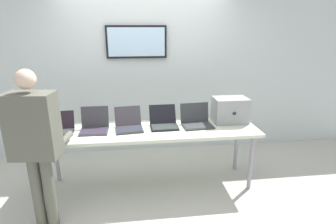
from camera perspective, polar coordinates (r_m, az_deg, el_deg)
ground at (r=3.71m, az=-3.51°, el=-15.19°), size 8.00×8.00×0.04m
back_wall at (r=4.30m, az=-4.86°, el=8.51°), size 8.00×0.11×2.61m
workbench at (r=3.37m, az=-3.74°, el=-4.51°), size 2.67×0.70×0.78m
equipment_box at (r=3.64m, az=13.01°, el=0.42°), size 0.44×0.31×0.33m
laptop_station_0 at (r=3.49m, az=-22.09°, el=-3.11°), size 0.37×0.33×0.23m
laptop_station_1 at (r=3.39m, az=-15.30°, el=-2.81°), size 0.33×0.32×0.27m
laptop_station_2 at (r=3.37m, az=-8.29°, el=-2.59°), size 0.36×0.41×0.24m
laptop_station_3 at (r=3.42m, az=-0.93°, el=-2.13°), size 0.35×0.38×0.24m
laptop_station_4 at (r=3.47m, az=6.03°, el=-1.84°), size 0.40×0.34×0.27m
person at (r=2.85m, az=-26.29°, el=-4.77°), size 0.48×0.62×1.63m
paper_sheet at (r=3.23m, az=-16.83°, el=-5.13°), size 0.26×0.33×0.00m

